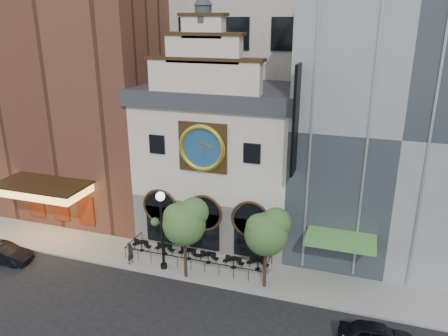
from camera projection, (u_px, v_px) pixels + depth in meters
ground at (185, 281)px, 30.15m from camera, size 120.00×120.00×0.00m
sidewalk at (198, 262)px, 32.37m from camera, size 44.00×5.00×0.15m
clock_building at (221, 157)px, 34.98m from camera, size 12.60×8.78×18.65m
theater_building at (90, 73)px, 38.82m from camera, size 14.00×15.60×25.00m
retail_building at (398, 120)px, 31.93m from camera, size 14.00×14.40×20.00m
cafe_railing at (198, 256)px, 32.20m from camera, size 10.60×2.60×0.90m
bistro_0 at (142, 245)px, 33.66m from camera, size 1.58×0.68×0.90m
bistro_1 at (165, 249)px, 33.14m from camera, size 1.58×0.68×0.90m
bistro_2 at (188, 253)px, 32.49m from camera, size 1.58×0.68×0.90m
bistro_3 at (208, 257)px, 32.00m from camera, size 1.58×0.68×0.90m
bistro_4 at (234, 262)px, 31.37m from camera, size 1.58×0.68×0.90m
bistro_5 at (258, 264)px, 31.15m from camera, size 1.58×0.68×0.90m
car_right at (377, 336)px, 23.99m from camera, size 4.24×2.08×1.39m
car_left at (3, 253)px, 32.37m from camera, size 4.38×1.84×1.41m
pedestrian at (130, 253)px, 31.81m from camera, size 0.48×0.66×1.69m
lamppost at (162, 222)px, 30.28m from camera, size 1.83×0.98×5.91m
tree_left at (185, 221)px, 29.10m from camera, size 3.03×2.92×5.84m
tree_right at (267, 231)px, 27.99m from camera, size 2.93×2.82×5.65m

